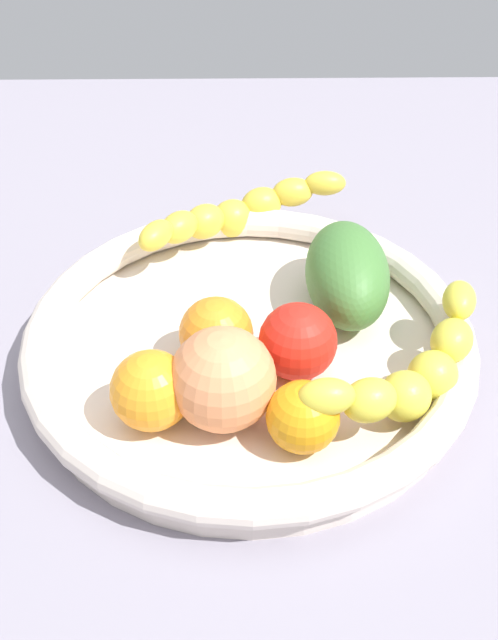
{
  "coord_description": "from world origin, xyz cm",
  "views": [
    {
      "loc": [
        46.47,
        -0.63,
        46.27
      ],
      "look_at": [
        0.0,
        0.0,
        7.54
      ],
      "focal_mm": 42.6,
      "sensor_mm": 36.0,
      "label": 1
    }
  ],
  "objects_px": {
    "peach_blush": "(223,379)",
    "mango_green": "(347,274)",
    "banana_draped_right": "(236,212)",
    "banana_draped_left": "(412,372)",
    "fruit_bowl": "(249,342)",
    "orange_front": "(151,391)",
    "orange_mid_right": "(303,417)",
    "orange_mid_left": "(216,333)",
    "tomato_red": "(298,341)"
  },
  "relations": [
    {
      "from": "fruit_bowl",
      "to": "banana_draped_right",
      "type": "xyz_separation_m",
      "value": [
        -0.16,
        -0.01,
        0.02
      ]
    },
    {
      "from": "peach_blush",
      "to": "mango_green",
      "type": "xyz_separation_m",
      "value": [
        -0.13,
        0.1,
        -0.0
      ]
    },
    {
      "from": "banana_draped_left",
      "to": "peach_blush",
      "type": "xyz_separation_m",
      "value": [
        0.01,
        -0.14,
        0.0
      ]
    },
    {
      "from": "fruit_bowl",
      "to": "orange_front",
      "type": "height_order",
      "value": "orange_front"
    },
    {
      "from": "orange_front",
      "to": "mango_green",
      "type": "bearing_deg",
      "value": 130.23
    },
    {
      "from": "banana_draped_left",
      "to": "orange_mid_right",
      "type": "xyz_separation_m",
      "value": [
        0.04,
        -0.08,
        -0.01
      ]
    },
    {
      "from": "banana_draped_left",
      "to": "peach_blush",
      "type": "relative_size",
      "value": 1.97
    },
    {
      "from": "banana_draped_left",
      "to": "orange_mid_right",
      "type": "relative_size",
      "value": 2.91
    },
    {
      "from": "tomato_red",
      "to": "banana_draped_left",
      "type": "bearing_deg",
      "value": 64.55
    },
    {
      "from": "banana_draped_right",
      "to": "orange_mid_left",
      "type": "xyz_separation_m",
      "value": [
        0.18,
        -0.02,
        -0.0
      ]
    },
    {
      "from": "tomato_red",
      "to": "orange_mid_left",
      "type": "bearing_deg",
      "value": -100.59
    },
    {
      "from": "banana_draped_right",
      "to": "fruit_bowl",
      "type": "bearing_deg",
      "value": 3.52
    },
    {
      "from": "banana_draped_left",
      "to": "orange_mid_right",
      "type": "distance_m",
      "value": 0.09
    },
    {
      "from": "orange_front",
      "to": "peach_blush",
      "type": "xyz_separation_m",
      "value": [
        -0.0,
        0.05,
        0.01
      ]
    },
    {
      "from": "fruit_bowl",
      "to": "orange_mid_left",
      "type": "xyz_separation_m",
      "value": [
        0.02,
        -0.03,
        0.02
      ]
    },
    {
      "from": "fruit_bowl",
      "to": "orange_front",
      "type": "relative_size",
      "value": 6.13
    },
    {
      "from": "banana_draped_left",
      "to": "peach_blush",
      "type": "distance_m",
      "value": 0.14
    },
    {
      "from": "fruit_bowl",
      "to": "orange_mid_right",
      "type": "relative_size",
      "value": 6.98
    },
    {
      "from": "orange_mid_right",
      "to": "peach_blush",
      "type": "relative_size",
      "value": 0.68
    },
    {
      "from": "banana_draped_left",
      "to": "orange_mid_left",
      "type": "distance_m",
      "value": 0.15
    },
    {
      "from": "banana_draped_right",
      "to": "peach_blush",
      "type": "height_order",
      "value": "peach_blush"
    },
    {
      "from": "orange_mid_left",
      "to": "banana_draped_left",
      "type": "bearing_deg",
      "value": 70.75
    },
    {
      "from": "orange_front",
      "to": "tomato_red",
      "type": "distance_m",
      "value": 0.12
    },
    {
      "from": "fruit_bowl",
      "to": "mango_green",
      "type": "distance_m",
      "value": 0.1
    },
    {
      "from": "tomato_red",
      "to": "mango_green",
      "type": "distance_m",
      "value": 0.09
    },
    {
      "from": "banana_draped_left",
      "to": "banana_draped_right",
      "type": "relative_size",
      "value": 0.76
    },
    {
      "from": "fruit_bowl",
      "to": "orange_mid_right",
      "type": "bearing_deg",
      "value": 19.6
    },
    {
      "from": "orange_mid_right",
      "to": "orange_mid_left",
      "type": "bearing_deg",
      "value": -144.28
    },
    {
      "from": "tomato_red",
      "to": "fruit_bowl",
      "type": "bearing_deg",
      "value": -126.11
    },
    {
      "from": "mango_green",
      "to": "orange_mid_right",
      "type": "bearing_deg",
      "value": -17.08
    },
    {
      "from": "banana_draped_left",
      "to": "peach_blush",
      "type": "bearing_deg",
      "value": -85.62
    },
    {
      "from": "banana_draped_right",
      "to": "peach_blush",
      "type": "distance_m",
      "value": 0.24
    },
    {
      "from": "fruit_bowl",
      "to": "banana_draped_left",
      "type": "distance_m",
      "value": 0.14
    },
    {
      "from": "orange_mid_right",
      "to": "tomato_red",
      "type": "relative_size",
      "value": 0.86
    },
    {
      "from": "peach_blush",
      "to": "mango_green",
      "type": "relative_size",
      "value": 0.62
    },
    {
      "from": "banana_draped_left",
      "to": "banana_draped_right",
      "type": "bearing_deg",
      "value": -150.69
    },
    {
      "from": "orange_front",
      "to": "tomato_red",
      "type": "relative_size",
      "value": 0.97
    },
    {
      "from": "orange_front",
      "to": "orange_mid_right",
      "type": "xyz_separation_m",
      "value": [
        0.02,
        0.11,
        -0.0
      ]
    },
    {
      "from": "banana_draped_right",
      "to": "orange_front",
      "type": "relative_size",
      "value": 3.36
    },
    {
      "from": "orange_mid_right",
      "to": "peach_blush",
      "type": "distance_m",
      "value": 0.06
    },
    {
      "from": "banana_draped_right",
      "to": "tomato_red",
      "type": "xyz_separation_m",
      "value": [
        0.19,
        0.05,
        0.0
      ]
    },
    {
      "from": "banana_draped_right",
      "to": "tomato_red",
      "type": "distance_m",
      "value": 0.2
    },
    {
      "from": "banana_draped_left",
      "to": "fruit_bowl",
      "type": "bearing_deg",
      "value": -119.06
    },
    {
      "from": "banana_draped_right",
      "to": "mango_green",
      "type": "distance_m",
      "value": 0.14
    },
    {
      "from": "orange_mid_right",
      "to": "peach_blush",
      "type": "xyz_separation_m",
      "value": [
        -0.03,
        -0.06,
        0.01
      ]
    },
    {
      "from": "banana_draped_right",
      "to": "peach_blush",
      "type": "bearing_deg",
      "value": -2.33
    },
    {
      "from": "fruit_bowl",
      "to": "banana_draped_left",
      "type": "height_order",
      "value": "banana_draped_left"
    },
    {
      "from": "banana_draped_right",
      "to": "banana_draped_left",
      "type": "bearing_deg",
      "value": 29.31
    },
    {
      "from": "orange_mid_left",
      "to": "mango_green",
      "type": "height_order",
      "value": "mango_green"
    },
    {
      "from": "peach_blush",
      "to": "fruit_bowl",
      "type": "bearing_deg",
      "value": 165.48
    }
  ]
}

